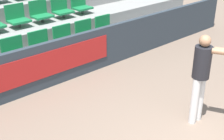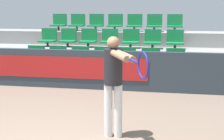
# 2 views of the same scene
# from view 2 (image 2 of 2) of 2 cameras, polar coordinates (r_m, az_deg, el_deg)

# --- Properties ---
(barrier_wall) EXTENTS (12.30, 0.14, 0.99)m
(barrier_wall) POSITION_cam_2_polar(r_m,az_deg,el_deg) (7.80, -3.12, 0.02)
(barrier_wall) COLOR #2D3842
(barrier_wall) RESTS_ON ground
(bleacher_tier_front) EXTENTS (11.90, 1.04, 0.43)m
(bleacher_tier_front) POSITION_cam_2_polar(r_m,az_deg,el_deg) (8.43, -1.89, -1.10)
(bleacher_tier_front) COLOR gray
(bleacher_tier_front) RESTS_ON ground
(bleacher_tier_middle) EXTENTS (11.90, 1.04, 0.85)m
(bleacher_tier_middle) POSITION_cam_2_polar(r_m,az_deg,el_deg) (9.39, -0.60, 1.49)
(bleacher_tier_middle) COLOR gray
(bleacher_tier_middle) RESTS_ON ground
(bleacher_tier_back) EXTENTS (11.90, 1.04, 1.28)m
(bleacher_tier_back) POSITION_cam_2_polar(r_m,az_deg,el_deg) (10.38, 0.44, 3.60)
(bleacher_tier_back) COLOR gray
(bleacher_tier_back) RESTS_ON ground
(stadium_chair_0) EXTENTS (0.49, 0.40, 0.55)m
(stadium_chair_0) POSITION_cam_2_polar(r_m,az_deg,el_deg) (9.05, -13.87, 2.38)
(stadium_chair_0) COLOR #333333
(stadium_chair_0) RESTS_ON bleacher_tier_front
(stadium_chair_1) EXTENTS (0.49, 0.40, 0.55)m
(stadium_chair_1) POSITION_cam_2_polar(r_m,az_deg,el_deg) (8.82, -10.01, 2.30)
(stadium_chair_1) COLOR #333333
(stadium_chair_1) RESTS_ON bleacher_tier_front
(stadium_chair_2) EXTENTS (0.49, 0.40, 0.55)m
(stadium_chair_2) POSITION_cam_2_polar(r_m,az_deg,el_deg) (8.62, -5.96, 2.21)
(stadium_chair_2) COLOR #333333
(stadium_chair_2) RESTS_ON bleacher_tier_front
(stadium_chair_3) EXTENTS (0.49, 0.40, 0.55)m
(stadium_chair_3) POSITION_cam_2_polar(r_m,az_deg,el_deg) (8.47, -1.74, 2.11)
(stadium_chair_3) COLOR #333333
(stadium_chair_3) RESTS_ON bleacher_tier_front
(stadium_chair_4) EXTENTS (0.49, 0.40, 0.55)m
(stadium_chair_4) POSITION_cam_2_polar(r_m,az_deg,el_deg) (8.36, 2.61, 1.99)
(stadium_chair_4) COLOR #333333
(stadium_chair_4) RESTS_ON bleacher_tier_front
(stadium_chair_5) EXTENTS (0.49, 0.40, 0.55)m
(stadium_chair_5) POSITION_cam_2_polar(r_m,az_deg,el_deg) (8.31, 7.05, 1.85)
(stadium_chair_5) COLOR #333333
(stadium_chair_5) RESTS_ON bleacher_tier_front
(stadium_chair_6) EXTENTS (0.49, 0.40, 0.55)m
(stadium_chair_6) POSITION_cam_2_polar(r_m,az_deg,el_deg) (8.30, 11.51, 1.71)
(stadium_chair_6) COLOR #333333
(stadium_chair_6) RESTS_ON bleacher_tier_front
(stadium_chair_7) EXTENTS (0.49, 0.40, 0.55)m
(stadium_chair_7) POSITION_cam_2_polar(r_m,az_deg,el_deg) (9.96, -11.58, 5.71)
(stadium_chair_7) COLOR #333333
(stadium_chair_7) RESTS_ON bleacher_tier_middle
(stadium_chair_8) EXTENTS (0.49, 0.40, 0.55)m
(stadium_chair_8) POSITION_cam_2_polar(r_m,az_deg,el_deg) (9.74, -8.02, 5.71)
(stadium_chair_8) COLOR #333333
(stadium_chair_8) RESTS_ON bleacher_tier_middle
(stadium_chair_9) EXTENTS (0.49, 0.40, 0.55)m
(stadium_chair_9) POSITION_cam_2_polar(r_m,az_deg,el_deg) (9.56, -4.31, 5.69)
(stadium_chair_9) COLOR #333333
(stadium_chair_9) RESTS_ON bleacher_tier_middle
(stadium_chair_10) EXTENTS (0.49, 0.40, 0.55)m
(stadium_chair_10) POSITION_cam_2_polar(r_m,az_deg,el_deg) (9.43, -0.47, 5.64)
(stadium_chair_10) COLOR #333333
(stadium_chair_10) RESTS_ON bleacher_tier_middle
(stadium_chair_11) EXTENTS (0.49, 0.40, 0.55)m
(stadium_chair_11) POSITION_cam_2_polar(r_m,az_deg,el_deg) (9.33, 3.45, 5.57)
(stadium_chair_11) COLOR #333333
(stadium_chair_11) RESTS_ON bleacher_tier_middle
(stadium_chair_12) EXTENTS (0.49, 0.40, 0.55)m
(stadium_chair_12) POSITION_cam_2_polar(r_m,az_deg,el_deg) (9.28, 7.44, 5.47)
(stadium_chair_12) COLOR #333333
(stadium_chair_12) RESTS_ON bleacher_tier_middle
(stadium_chair_13) EXTENTS (0.49, 0.40, 0.55)m
(stadium_chair_13) POSITION_cam_2_polar(r_m,az_deg,el_deg) (9.28, 11.45, 5.34)
(stadium_chair_13) COLOR #333333
(stadium_chair_13) RESTS_ON bleacher_tier_middle
(stadium_chair_14) EXTENTS (0.49, 0.40, 0.55)m
(stadium_chair_14) POSITION_cam_2_polar(r_m,az_deg,el_deg) (10.91, -9.66, 8.47)
(stadium_chair_14) COLOR #333333
(stadium_chair_14) RESTS_ON bleacher_tier_back
(stadium_chair_15) EXTENTS (0.49, 0.40, 0.55)m
(stadium_chair_15) POSITION_cam_2_polar(r_m,az_deg,el_deg) (10.71, -6.36, 8.51)
(stadium_chair_15) COLOR #333333
(stadium_chair_15) RESTS_ON bleacher_tier_back
(stadium_chair_16) EXTENTS (0.49, 0.40, 0.55)m
(stadium_chair_16) POSITION_cam_2_polar(r_m,az_deg,el_deg) (10.55, -2.95, 8.53)
(stadium_chair_16) COLOR #333333
(stadium_chair_16) RESTS_ON bleacher_tier_back
(stadium_chair_17) EXTENTS (0.49, 0.40, 0.55)m
(stadium_chair_17) POSITION_cam_2_polar(r_m,az_deg,el_deg) (10.42, 0.56, 8.51)
(stadium_chair_17) COLOR #333333
(stadium_chair_17) RESTS_ON bleacher_tier_back
(stadium_chair_18) EXTENTS (0.49, 0.40, 0.55)m
(stadium_chair_18) POSITION_cam_2_polar(r_m,az_deg,el_deg) (10.34, 4.14, 8.46)
(stadium_chair_18) COLOR #333333
(stadium_chair_18) RESTS_ON bleacher_tier_back
(stadium_chair_19) EXTENTS (0.49, 0.40, 0.55)m
(stadium_chair_19) POSITION_cam_2_polar(r_m,az_deg,el_deg) (10.29, 7.77, 8.38)
(stadium_chair_19) COLOR #333333
(stadium_chair_19) RESTS_ON bleacher_tier_back
(stadium_chair_20) EXTENTS (0.49, 0.40, 0.55)m
(stadium_chair_20) POSITION_cam_2_polar(r_m,az_deg,el_deg) (10.29, 11.41, 8.26)
(stadium_chair_20) COLOR #333333
(stadium_chair_20) RESTS_ON bleacher_tier_back
(tennis_player) EXTENTS (0.76, 1.39, 1.59)m
(tennis_player) POSITION_cam_2_polar(r_m,az_deg,el_deg) (4.70, 0.51, -1.47)
(tennis_player) COLOR silver
(tennis_player) RESTS_ON ground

